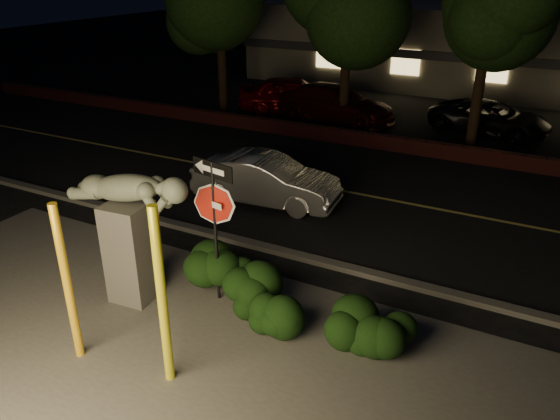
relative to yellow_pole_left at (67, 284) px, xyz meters
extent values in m
plane|color=black|center=(1.30, 11.78, -1.41)|extent=(90.00, 90.00, 0.00)
cube|color=#4C4944|center=(1.30, 0.78, -1.40)|extent=(14.00, 6.00, 0.02)
cube|color=black|center=(1.30, 8.78, -1.40)|extent=(80.00, 8.00, 0.01)
cube|color=#B4A348|center=(1.30, 8.78, -1.39)|extent=(80.00, 0.12, 0.00)
cube|color=#4C4944|center=(1.30, 4.68, -1.35)|extent=(80.00, 0.25, 0.12)
cube|color=#4B1819|center=(1.30, 13.08, -1.16)|extent=(40.00, 0.35, 0.50)
cube|color=black|center=(1.30, 18.78, -1.40)|extent=(40.00, 12.00, 0.01)
cube|color=slate|center=(1.30, 26.78, 0.59)|extent=(22.00, 10.00, 4.00)
cube|color=#333338|center=(1.30, 21.68, 0.59)|extent=(22.00, 0.20, 0.40)
cube|color=#FFD87F|center=(-4.70, 21.73, 0.19)|extent=(1.40, 0.08, 1.20)
cube|color=#FFD87F|center=(-0.70, 21.73, 0.19)|extent=(1.40, 0.08, 1.20)
cube|color=#FFD87F|center=(3.30, 21.73, 0.19)|extent=(1.40, 0.08, 1.20)
cylinder|color=black|center=(-6.70, 14.78, 0.47)|extent=(0.36, 0.36, 3.75)
cylinder|color=black|center=(-1.20, 14.98, 0.72)|extent=(0.36, 0.36, 4.25)
cylinder|color=black|center=(3.80, 14.58, 0.59)|extent=(0.36, 0.36, 4.00)
cylinder|color=yellow|center=(0.00, 0.00, 0.00)|extent=(0.14, 0.14, 2.81)
cylinder|color=yellow|center=(1.70, 0.25, 0.11)|extent=(0.15, 0.15, 3.03)
cylinder|color=black|center=(1.14, 2.51, 0.02)|extent=(0.06, 0.06, 2.86)
cube|color=white|center=(1.14, 2.51, 0.64)|extent=(0.43, 0.12, 0.12)
cube|color=black|center=(1.14, 2.51, 1.30)|extent=(0.95, 0.22, 0.31)
cube|color=white|center=(1.14, 2.51, 1.30)|extent=(0.60, 0.14, 0.12)
cube|color=#4C4944|center=(-0.34, 1.81, -0.40)|extent=(0.85, 0.85, 2.01)
sphere|color=gray|center=(0.75, 1.91, 1.05)|extent=(0.47, 0.47, 0.47)
ellipsoid|color=black|center=(1.35, 2.67, -0.86)|extent=(2.31, 1.62, 1.10)
ellipsoid|color=black|center=(2.40, 2.19, -0.91)|extent=(1.70, 1.36, 0.98)
ellipsoid|color=black|center=(4.26, 2.54, -0.93)|extent=(1.50, 1.09, 0.95)
imported|color=silver|center=(-0.32, 7.08, -0.75)|extent=(4.11, 1.73, 1.32)
imported|color=#6F080A|center=(-3.96, 16.07, -0.62)|extent=(4.97, 3.25, 1.57)
imported|color=#3A0B08|center=(-1.85, 15.73, -0.67)|extent=(5.23, 2.50, 1.47)
imported|color=black|center=(4.05, 16.81, -0.79)|extent=(4.68, 2.66, 1.23)
camera|label=1|loc=(6.40, -4.96, 4.67)|focal=35.00mm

